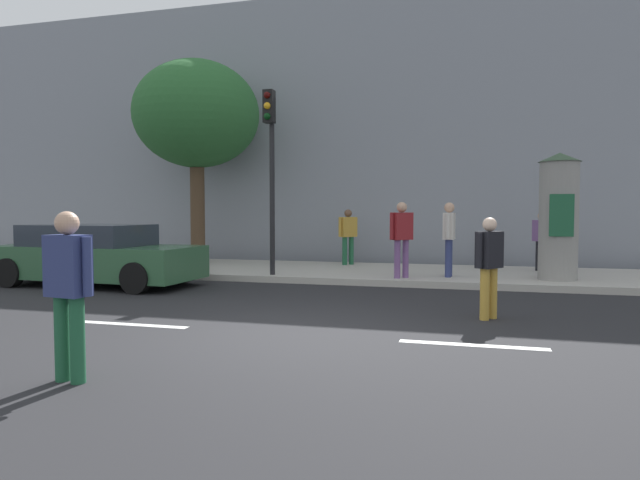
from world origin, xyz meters
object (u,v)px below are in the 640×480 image
Objects in this scene: pedestrian_with_backpack at (489,260)px; pedestrian_tallest at (449,233)px; pedestrian_in_red_top at (68,283)px; parked_car_silver at (95,256)px; poster_column at (559,216)px; pedestrian_in_dark_shirt at (348,232)px; pedestrian_in_light_jacket at (541,237)px; pedestrian_near_pole at (402,233)px; street_tree at (197,115)px; traffic_light at (270,152)px.

pedestrian_tallest is at bearing 100.11° from pedestrian_with_backpack.
pedestrian_in_red_top is 7.51m from parked_car_silver.
poster_column is 1.78× the size of pedestrian_in_dark_shirt.
pedestrian_in_light_jacket is 10.67m from parked_car_silver.
poster_column is at bearing 57.04° from pedestrian_in_red_top.
pedestrian_with_backpack is 0.91× the size of pedestrian_near_pole.
pedestrian_in_light_jacket reaches higher than parked_car_silver.
pedestrian_near_pole is 6.86m from parked_car_silver.
street_tree reaches higher than pedestrian_with_backpack.
traffic_light is 2.60× the size of pedestrian_in_red_top.
parked_car_silver is (-4.75, -4.65, -0.40)m from pedestrian_in_dark_shirt.
parked_car_silver is at bearing -94.77° from street_tree.
pedestrian_in_light_jacket is (-0.14, 1.76, -0.54)m from poster_column.
pedestrian_with_backpack is 8.54m from parked_car_silver.
pedestrian_tallest reaches higher than pedestrian_in_dark_shirt.
pedestrian_tallest is at bearing -13.65° from street_tree.
parked_car_silver is at bearing 167.87° from pedestrian_with_backpack.
pedestrian_tallest is 1.10× the size of pedestrian_in_dark_shirt.
traffic_light is 6.60m from poster_column.
pedestrian_in_red_top is 0.97× the size of pedestrian_tallest.
poster_column reaches higher than pedestrian_near_pole.
pedestrian_in_dark_shirt is at bearing 87.82° from pedestrian_in_red_top.
pedestrian_with_backpack is (7.99, -5.96, -3.53)m from street_tree.
pedestrian_with_backpack is 4.28m from pedestrian_tallest.
traffic_light is 0.92× the size of parked_car_silver.
pedestrian_in_dark_shirt is at bearing 141.86° from pedestrian_tallest.
pedestrian_in_dark_shirt is (4.40, 0.47, -3.37)m from street_tree.
traffic_light is 2.75× the size of pedestrian_with_backpack.
traffic_light reaches higher than poster_column.
parked_car_silver is at bearing 125.33° from pedestrian_in_red_top.
pedestrian_in_light_jacket is at bearing 39.98° from pedestrian_tallest.
poster_column reaches higher than pedestrian_in_red_top.
street_tree is 3.55× the size of pedestrian_in_red_top.
street_tree is (-9.57, 1.68, 2.88)m from poster_column.
traffic_light is at bearing -175.39° from pedestrian_near_pole.
traffic_light is 0.73× the size of street_tree.
poster_column reaches higher than pedestrian_in_dark_shirt.
traffic_light is 4.57m from parked_car_silver.
pedestrian_tallest is 1.00× the size of pedestrian_near_pole.
pedestrian_in_red_top is at bearing -117.70° from pedestrian_in_light_jacket.
pedestrian_in_dark_shirt is at bearing 123.58° from pedestrian_near_pole.
pedestrian_in_red_top is at bearing -54.67° from parked_car_silver.
traffic_light is at bearing 24.99° from parked_car_silver.
poster_column is 10.28m from pedestrian_in_red_top.
parked_car_silver is (-7.59, -2.41, -0.49)m from pedestrian_tallest.
pedestrian_tallest reaches higher than pedestrian_with_backpack.
pedestrian_near_pole is at bearing -56.42° from pedestrian_in_dark_shirt.
pedestrian_tallest reaches higher than pedestrian_in_red_top.
traffic_light is 1.55× the size of poster_column.
pedestrian_tallest is (-2.19, -1.84, 0.13)m from pedestrian_in_light_jacket.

